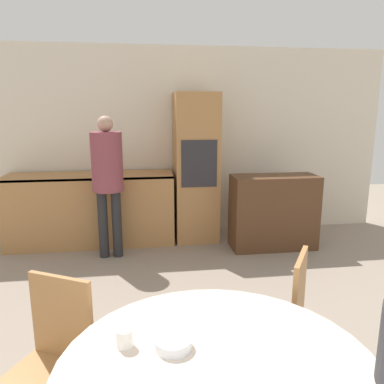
{
  "coord_description": "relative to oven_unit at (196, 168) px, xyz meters",
  "views": [
    {
      "loc": [
        -0.46,
        -0.11,
        1.77
      ],
      "look_at": [
        -0.05,
        2.84,
        1.1
      ],
      "focal_mm": 35.0,
      "sensor_mm": 36.0,
      "label": 1
    }
  ],
  "objects": [
    {
      "name": "cup",
      "position": [
        -0.83,
        -3.46,
        -0.19
      ],
      "size": [
        0.07,
        0.07,
        0.08
      ],
      "color": "white",
      "rests_on": "dining_table"
    },
    {
      "name": "chair_far_right",
      "position": [
        0.11,
        -2.91,
        -0.48
      ],
      "size": [
        0.55,
        0.55,
        0.92
      ],
      "rotation": [
        0.0,
        0.0,
        4.16
      ],
      "color": "#AD7A47",
      "rests_on": "ground_plane"
    },
    {
      "name": "kitchen_counter",
      "position": [
        -1.4,
        -0.01,
        -0.51
      ],
      "size": [
        2.15,
        0.6,
        0.94
      ],
      "color": "#AD7A47",
      "rests_on": "ground_plane"
    },
    {
      "name": "person_standing",
      "position": [
        -1.12,
        -0.53,
        0.06
      ],
      "size": [
        0.36,
        0.36,
        1.69
      ],
      "color": "#262628",
      "rests_on": "ground_plane"
    },
    {
      "name": "wall_back",
      "position": [
        -0.27,
        0.34,
        0.31
      ],
      "size": [
        6.1,
        0.05,
        2.6
      ],
      "color": "silver",
      "rests_on": "ground_plane"
    },
    {
      "name": "sideboard",
      "position": [
        0.94,
        -0.49,
        -0.52
      ],
      "size": [
        1.08,
        0.45,
        0.95
      ],
      "color": "#51331E",
      "rests_on": "ground_plane"
    },
    {
      "name": "bowl_near",
      "position": [
        -0.62,
        -3.5,
        -0.21
      ],
      "size": [
        0.16,
        0.16,
        0.05
      ],
      "color": "silver",
      "rests_on": "dining_table"
    },
    {
      "name": "chair_far_left",
      "position": [
        -1.22,
        -3.13,
        -0.48
      ],
      "size": [
        0.54,
        0.54,
        0.92
      ],
      "rotation": [
        0.0,
        0.0,
        5.79
      ],
      "color": "#AD7A47",
      "rests_on": "ground_plane"
    },
    {
      "name": "oven_unit",
      "position": [
        0.0,
        0.0,
        0.0
      ],
      "size": [
        0.57,
        0.59,
        1.98
      ],
      "color": "#AD7A47",
      "rests_on": "ground_plane"
    }
  ]
}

